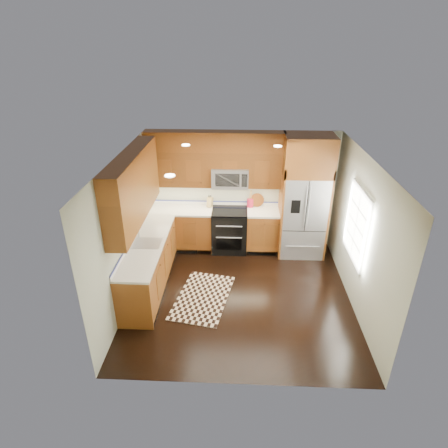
{
  "coord_description": "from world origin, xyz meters",
  "views": [
    {
      "loc": [
        -0.04,
        -5.62,
        4.3
      ],
      "look_at": [
        -0.32,
        0.6,
        1.16
      ],
      "focal_mm": 30.0,
      "sensor_mm": 36.0,
      "label": 1
    }
  ],
  "objects_px": {
    "range": "(230,230)",
    "knife_block": "(210,202)",
    "refrigerator": "(304,197)",
    "rug": "(203,297)",
    "utensil_crock": "(250,201)"
  },
  "relations": [
    {
      "from": "refrigerator",
      "to": "knife_block",
      "type": "bearing_deg",
      "value": 172.89
    },
    {
      "from": "refrigerator",
      "to": "knife_block",
      "type": "xyz_separation_m",
      "value": [
        -1.99,
        0.25,
        -0.25
      ]
    },
    {
      "from": "rug",
      "to": "utensil_crock",
      "type": "relative_size",
      "value": 3.85
    },
    {
      "from": "range",
      "to": "utensil_crock",
      "type": "distance_m",
      "value": 0.78
    },
    {
      "from": "rug",
      "to": "knife_block",
      "type": "relative_size",
      "value": 5.44
    },
    {
      "from": "range",
      "to": "knife_block",
      "type": "distance_m",
      "value": 0.76
    },
    {
      "from": "refrigerator",
      "to": "utensil_crock",
      "type": "xyz_separation_m",
      "value": [
        -1.11,
        0.27,
        -0.23
      ]
    },
    {
      "from": "rug",
      "to": "utensil_crock",
      "type": "xyz_separation_m",
      "value": [
        0.87,
        2.01,
        1.07
      ]
    },
    {
      "from": "knife_block",
      "to": "rug",
      "type": "bearing_deg",
      "value": -89.66
    },
    {
      "from": "range",
      "to": "knife_block",
      "type": "relative_size",
      "value": 3.46
    },
    {
      "from": "knife_block",
      "to": "utensil_crock",
      "type": "relative_size",
      "value": 0.71
    },
    {
      "from": "range",
      "to": "utensil_crock",
      "type": "relative_size",
      "value": 2.44
    },
    {
      "from": "rug",
      "to": "utensil_crock",
      "type": "height_order",
      "value": "utensil_crock"
    },
    {
      "from": "rug",
      "to": "knife_block",
      "type": "height_order",
      "value": "knife_block"
    },
    {
      "from": "range",
      "to": "refrigerator",
      "type": "bearing_deg",
      "value": -1.4
    }
  ]
}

